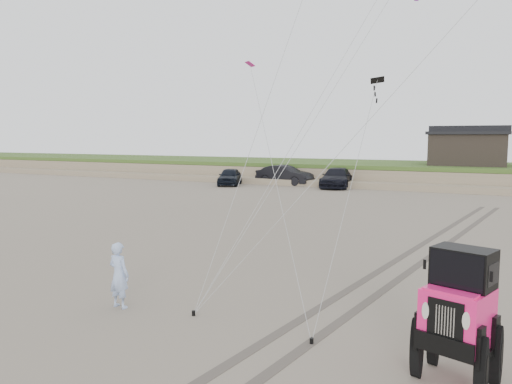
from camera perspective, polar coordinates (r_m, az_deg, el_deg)
ground at (r=11.03m, az=0.11°, el=-15.52°), size 160.00×160.00×0.00m
dune_ridge at (r=47.04m, az=20.57°, el=1.89°), size 160.00×14.25×1.73m
cabin at (r=46.28m, az=23.10°, el=4.72°), size 6.40×5.40×3.35m
truck_a at (r=42.89m, az=-3.01°, el=1.78°), size 3.17×4.66×1.47m
truck_b at (r=43.48m, az=3.30°, el=1.97°), size 5.23×2.37×1.67m
truck_c at (r=41.36m, az=9.20°, el=1.61°), size 3.01×5.71×1.58m
jeep at (r=9.24m, az=21.95°, el=-14.38°), size 3.50×5.28×1.81m
man at (r=12.57m, az=-15.39°, el=-9.14°), size 0.62×0.44×1.60m
stake_main at (r=11.91m, az=-7.15°, el=-13.57°), size 0.08×0.08×0.12m
stake_aux at (r=10.42m, az=6.37°, el=-16.56°), size 0.08×0.08×0.12m
tire_tracks at (r=17.86m, az=17.53°, el=-7.26°), size 5.22×29.74×0.01m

